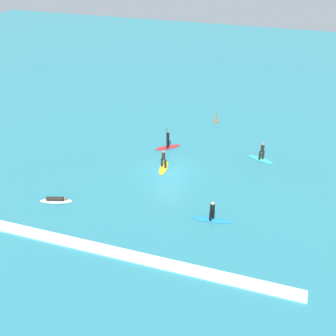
# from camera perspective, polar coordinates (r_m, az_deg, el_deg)

# --- Properties ---
(ground_plane) EXTENTS (120.00, 120.00, 0.00)m
(ground_plane) POSITION_cam_1_polar(r_m,az_deg,el_deg) (35.97, 0.00, -0.68)
(ground_plane) COLOR teal
(ground_plane) RESTS_ON ground
(surfer_on_yellow_board) EXTENTS (0.99, 2.59, 1.80)m
(surfer_on_yellow_board) POSITION_cam_1_polar(r_m,az_deg,el_deg) (36.43, -0.63, 0.57)
(surfer_on_yellow_board) COLOR yellow
(surfer_on_yellow_board) RESTS_ON ground_plane
(surfer_on_red_board) EXTENTS (2.49, 2.21, 2.35)m
(surfer_on_red_board) POSITION_cam_1_polar(r_m,az_deg,el_deg) (39.72, -0.03, 3.48)
(surfer_on_red_board) COLOR red
(surfer_on_red_board) RESTS_ON ground_plane
(surfer_on_teal_board) EXTENTS (2.58, 1.53, 1.76)m
(surfer_on_teal_board) POSITION_cam_1_polar(r_m,az_deg,el_deg) (38.67, 13.05, 1.80)
(surfer_on_teal_board) COLOR #33C6CC
(surfer_on_teal_board) RESTS_ON ground_plane
(surfer_on_white_board) EXTENTS (2.71, 1.41, 0.44)m
(surfer_on_white_board) POSITION_cam_1_polar(r_m,az_deg,el_deg) (33.55, -15.50, -4.35)
(surfer_on_white_board) COLOR white
(surfer_on_white_board) RESTS_ON ground_plane
(surfer_on_blue_board) EXTENTS (3.04, 0.94, 1.69)m
(surfer_on_blue_board) POSITION_cam_1_polar(r_m,az_deg,el_deg) (30.46, 6.21, -6.59)
(surfer_on_blue_board) COLOR #1E8CD1
(surfer_on_blue_board) RESTS_ON ground_plane
(marker_buoy) EXTENTS (0.36, 0.36, 1.13)m
(marker_buoy) POSITION_cam_1_polar(r_m,az_deg,el_deg) (45.33, 6.80, 6.63)
(marker_buoy) COLOR #E55119
(marker_buoy) RESTS_ON ground_plane
(wave_crest) EXTENTS (24.32, 0.90, 0.18)m
(wave_crest) POSITION_cam_1_polar(r_m,az_deg,el_deg) (27.99, -6.88, -11.84)
(wave_crest) COLOR white
(wave_crest) RESTS_ON ground_plane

